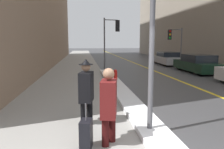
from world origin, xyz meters
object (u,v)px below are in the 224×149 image
(traffic_light_far, at_px, (174,39))
(fire_hydrant, at_px, (115,76))
(rolling_suitcase, at_px, (86,135))
(lamp_post, at_px, (153,0))
(pedestrian_nearside, at_px, (86,89))
(pedestrian_with_shoulder_bag, at_px, (109,103))
(parked_car_silver, at_px, (168,58))
(parked_car_dark_green, at_px, (197,64))
(traffic_light_near, at_px, (112,32))

(traffic_light_far, bearing_deg, fire_hydrant, 54.33)
(traffic_light_far, distance_m, rolling_suitcase, 16.96)
(lamp_post, xyz_separation_m, pedestrian_nearside, (-1.46, 0.83, -2.11))
(traffic_light_far, bearing_deg, lamp_post, 70.34)
(pedestrian_with_shoulder_bag, bearing_deg, lamp_post, 122.94)
(lamp_post, height_order, parked_car_silver, lamp_post)
(pedestrian_nearside, bearing_deg, pedestrian_with_shoulder_bag, 31.70)
(parked_car_silver, distance_m, rolling_suitcase, 18.18)
(parked_car_dark_green, distance_m, parked_car_silver, 5.55)
(pedestrian_with_shoulder_bag, bearing_deg, fire_hydrant, -177.81)
(pedestrian_nearside, distance_m, fire_hydrant, 6.24)
(parked_car_silver, bearing_deg, rolling_suitcase, 155.88)
(parked_car_dark_green, xyz_separation_m, fire_hydrant, (-6.54, -3.33, -0.26))
(lamp_post, relative_size, pedestrian_nearside, 2.96)
(traffic_light_far, height_order, rolling_suitcase, traffic_light_far)
(traffic_light_far, distance_m, fire_hydrant, 10.00)
(lamp_post, height_order, traffic_light_far, lamp_post)
(traffic_light_near, xyz_separation_m, parked_car_dark_green, (5.89, -2.79, -2.34))
(pedestrian_nearside, xyz_separation_m, rolling_suitcase, (-0.04, -1.38, -0.64))
(traffic_light_near, bearing_deg, pedestrian_nearside, -110.10)
(traffic_light_far, distance_m, pedestrian_with_shoulder_bag, 16.54)
(parked_car_silver, bearing_deg, pedestrian_with_shoulder_bag, 157.04)
(traffic_light_near, relative_size, rolling_suitcase, 4.28)
(rolling_suitcase, relative_size, fire_hydrant, 1.36)
(rolling_suitcase, height_order, fire_hydrant, rolling_suitcase)
(traffic_light_far, height_order, parked_car_silver, traffic_light_far)
(traffic_light_near, bearing_deg, parked_car_silver, 15.90)
(lamp_post, distance_m, parked_car_silver, 17.23)
(lamp_post, bearing_deg, traffic_light_far, 65.06)
(pedestrian_nearside, height_order, parked_car_dark_green, pedestrian_nearside)
(pedestrian_with_shoulder_bag, height_order, rolling_suitcase, pedestrian_with_shoulder_bag)
(lamp_post, distance_m, pedestrian_with_shoulder_bag, 2.41)
(pedestrian_with_shoulder_bag, relative_size, rolling_suitcase, 1.71)
(lamp_post, bearing_deg, rolling_suitcase, -159.83)
(lamp_post, height_order, rolling_suitcase, lamp_post)
(pedestrian_with_shoulder_bag, bearing_deg, rolling_suitcase, -60.36)
(pedestrian_with_shoulder_bag, height_order, pedestrian_nearside, pedestrian_nearside)
(lamp_post, distance_m, fire_hydrant, 7.34)
(rolling_suitcase, bearing_deg, traffic_light_far, 162.96)
(traffic_light_near, xyz_separation_m, pedestrian_with_shoulder_bag, (-1.85, -13.32, -2.04))
(parked_car_dark_green, bearing_deg, rolling_suitcase, 143.52)
(lamp_post, xyz_separation_m, traffic_light_near, (0.84, 12.93, -0.11))
(parked_car_silver, relative_size, fire_hydrant, 6.67)
(parked_car_dark_green, relative_size, parked_car_silver, 0.99)
(traffic_light_near, xyz_separation_m, pedestrian_nearside, (-2.30, -12.10, -2.00))
(pedestrian_nearside, height_order, parked_car_silver, pedestrian_nearside)
(traffic_light_far, height_order, fire_hydrant, traffic_light_far)
(fire_hydrant, bearing_deg, traffic_light_far, 49.06)
(pedestrian_with_shoulder_bag, xyz_separation_m, fire_hydrant, (1.21, 7.21, -0.56))
(pedestrian_with_shoulder_bag, relative_size, parked_car_dark_green, 0.35)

